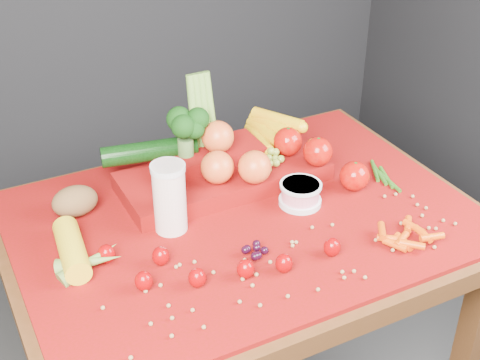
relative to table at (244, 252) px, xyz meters
name	(u,v)px	position (x,y,z in m)	size (l,w,h in m)	color
table	(244,252)	(0.00, 0.00, 0.00)	(1.10, 0.80, 0.75)	#39210D
red_cloth	(244,218)	(0.00, 0.00, 0.10)	(1.05, 0.75, 0.01)	maroon
milk_glass	(169,195)	(-0.17, 0.03, 0.20)	(0.08, 0.08, 0.17)	beige
yogurt_bowl	(300,193)	(0.14, -0.02, 0.14)	(0.10, 0.10, 0.06)	silver
strawberry_scatter	(205,257)	(-0.16, -0.13, 0.13)	(0.48, 0.28, 0.05)	#9D0005
dark_grape_cluster	(255,252)	(-0.05, -0.15, 0.12)	(0.06, 0.05, 0.03)	black
soybean_scatter	(287,261)	(0.00, -0.20, 0.11)	(0.84, 0.24, 0.01)	olive
corn_ear	(84,258)	(-0.39, -0.01, 0.13)	(0.20, 0.24, 0.06)	gold
potato	(75,201)	(-0.35, 0.19, 0.14)	(0.11, 0.08, 0.07)	brown
baby_carrot_pile	(402,234)	(0.27, -0.25, 0.12)	(0.17, 0.17, 0.03)	#CB4107
green_bean_pile	(380,176)	(0.39, -0.01, 0.11)	(0.14, 0.12, 0.01)	#245613
produce_mound	(230,160)	(0.04, 0.15, 0.17)	(0.60, 0.36, 0.27)	maroon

